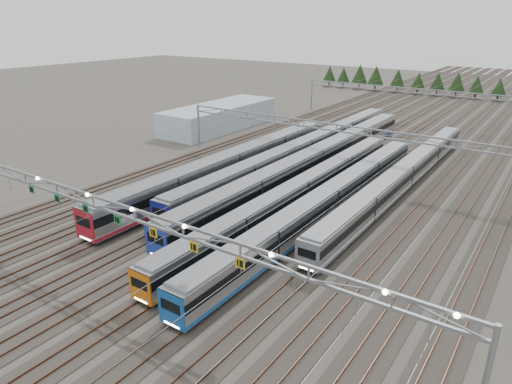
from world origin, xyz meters
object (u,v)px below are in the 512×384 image
Objects in this scene: train_f at (403,176)px; west_shed at (220,116)px; train_e at (328,202)px; train_a at (232,165)px; gantry_near at (133,217)px; train_d at (300,192)px; gantry_mid at (336,134)px; train_b at (304,150)px; train_c at (314,161)px; gantry_far at (420,95)px.

west_shed is at bearing 161.20° from train_f.
west_shed reaches higher than train_e.
train_a is 30.83m from gantry_near.
train_f reaches higher than train_d.
gantry_mid reaches higher than train_d.
train_d is at bearing -62.84° from train_b.
train_a is 13.89m from train_d.
train_b is at bearing 159.52° from gantry_mid.
gantry_mid is at bearing 89.93° from gantry_near.
train_a is 35.47m from west_shed.
train_c is 36.80m from west_shed.
gantry_near is 85.12m from gantry_far.
gantry_far reaches higher than train_e.
train_d is 1.81× the size of west_shed.
gantry_near is at bearing -90.03° from gantry_far.
train_f is at bearing 25.83° from train_a.
train_d is at bearing -13.46° from train_a.
gantry_near is (2.20, -37.64, 4.87)m from train_c.
train_d is at bearing 84.77° from gantry_near.
gantry_far is (2.25, 47.47, 4.17)m from train_c.
train_e is at bearing -56.41° from train_c.
train_d is 47.51m from west_shed.
gantry_mid is at bearing 112.84° from train_e.
west_shed is at bearing -138.98° from gantry_far.
train_b is at bearing -99.03° from gantry_far.
west_shed is (-34.76, -30.24, -3.84)m from gantry_far.
train_b is 43.22m from gantry_far.
west_shed is at bearing 157.00° from gantry_mid.
gantry_mid is at bearing -90.00° from gantry_far.
train_a is 12.96m from train_c.
train_d is at bearing -38.82° from west_shed.
train_e is (9.00, -13.55, -0.18)m from train_c.
west_shed is at bearing 141.18° from train_d.
train_f is at bearing -76.23° from gantry_far.
gantry_mid is at bearing 175.42° from train_f.
train_f is 12.13m from gantry_mid.
train_b is at bearing 117.16° from train_d.
train_f is (22.50, 10.89, -0.36)m from train_a.
gantry_near reaches higher than train_b.
gantry_far is (-6.75, 61.03, 4.36)m from train_e.
train_c reaches higher than train_d.
gantry_mid is (6.75, -2.52, 4.24)m from train_b.
train_b is 8.36m from gantry_mid.
west_shed is (-34.72, 54.88, -4.54)m from gantry_near.
gantry_near reaches higher than train_e.
west_shed is at bearing 131.53° from train_a.
train_a is 0.77× the size of train_c.
gantry_near is (-11.30, -39.22, 5.13)m from train_f.
train_a is 0.96× the size of train_e.
train_a is 18.49m from train_e.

